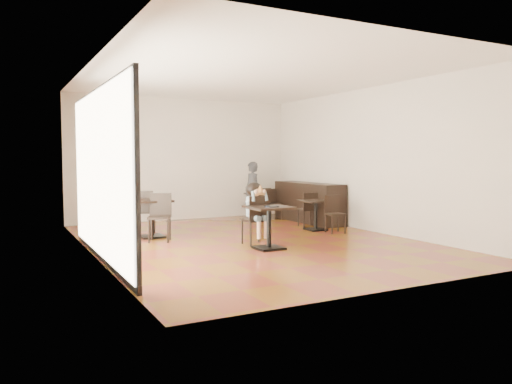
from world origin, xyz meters
TOP-DOWN VIEW (x-y plane):
  - floor at (0.00, 0.00)m, footprint 6.00×8.00m
  - ceiling at (0.00, 0.00)m, footprint 6.00×8.00m
  - wall_back at (0.00, 4.00)m, footprint 6.00×0.01m
  - wall_front at (0.00, -4.00)m, footprint 6.00×0.01m
  - wall_left at (-3.00, 0.00)m, footprint 0.01×8.00m
  - wall_right at (3.00, 0.00)m, footprint 0.01×8.00m
  - storefront_window at (-2.97, -0.50)m, footprint 0.04×4.50m
  - child_table at (-0.10, -0.86)m, footprint 0.73×0.73m
  - child_chair at (-0.10, -0.31)m, footprint 0.42×0.42m
  - child at (-0.10, -0.31)m, footprint 0.42×0.59m
  - plate at (-0.10, -0.96)m, footprint 0.26×0.26m
  - pizza_slice at (-0.10, -0.50)m, footprint 0.27×0.21m
  - adult_patron at (1.61, 3.14)m, footprint 0.37×0.56m
  - cafe_table_mid at (1.98, 0.70)m, footprint 0.73×0.73m
  - cafe_table_left at (-1.60, 1.40)m, footprint 0.98×0.98m
  - cafe_table_back at (1.98, 3.44)m, footprint 0.64×0.64m
  - chair_mid_a at (2.12, 1.25)m, footprint 0.42×0.42m
  - chair_mid_b at (2.12, 0.15)m, footprint 0.42×0.42m
  - chair_left_a at (-1.60, 1.95)m, footprint 0.56×0.56m
  - chair_left_b at (-1.60, 0.85)m, footprint 0.56×0.56m
  - chair_back_a at (2.12, 3.50)m, footprint 0.36×0.36m
  - chair_back_b at (2.12, 2.89)m, footprint 0.36×0.36m
  - service_counter at (2.65, 2.00)m, footprint 0.60×2.40m

SIDE VIEW (x-z plane):
  - floor at x=0.00m, z-range -0.01..0.01m
  - cafe_table_back at x=1.98m, z-range 0.00..0.67m
  - cafe_table_mid at x=1.98m, z-range 0.00..0.68m
  - child_table at x=-0.10m, z-range 0.00..0.77m
  - cafe_table_left at x=-1.60m, z-range 0.00..0.78m
  - chair_back_a at x=2.12m, z-range 0.00..0.80m
  - chair_back_b at x=2.12m, z-range 0.00..0.80m
  - chair_mid_a at x=2.12m, z-range 0.00..0.82m
  - chair_mid_b at x=2.12m, z-range 0.00..0.82m
  - child_chair at x=-0.10m, z-range 0.00..0.93m
  - chair_left_a at x=-1.60m, z-range 0.00..0.94m
  - chair_left_b at x=-1.60m, z-range 0.00..0.94m
  - service_counter at x=2.65m, z-range 0.00..1.00m
  - child at x=-0.10m, z-range 0.00..1.17m
  - adult_patron at x=1.61m, z-range 0.00..1.53m
  - plate at x=-0.10m, z-range 0.77..0.79m
  - pizza_slice at x=-0.10m, z-range 0.98..1.05m
  - storefront_window at x=-2.97m, z-range 0.10..2.70m
  - wall_back at x=0.00m, z-range 0.00..3.20m
  - wall_front at x=0.00m, z-range 0.00..3.20m
  - wall_left at x=-3.00m, z-range 0.00..3.20m
  - wall_right at x=3.00m, z-range 0.00..3.20m
  - ceiling at x=0.00m, z-range 3.20..3.21m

